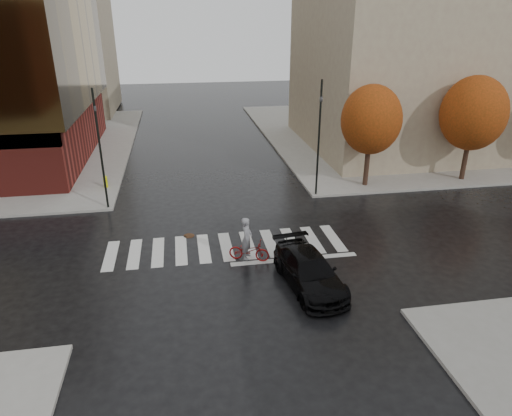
{
  "coord_description": "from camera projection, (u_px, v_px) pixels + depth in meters",
  "views": [
    {
      "loc": [
        -1.92,
        -19.38,
        10.52
      ],
      "look_at": [
        1.47,
        0.4,
        2.0
      ],
      "focal_mm": 32.0,
      "sensor_mm": 36.0,
      "label": 1
    }
  ],
  "objects": [
    {
      "name": "traffic_light_ne",
      "position": [
        319.0,
        132.0,
        27.08
      ],
      "size": [
        0.2,
        0.22,
        6.99
      ],
      "rotation": [
        0.0,
        0.0,
        3.52
      ],
      "color": "black",
      "rests_on": "sidewalk_ne"
    },
    {
      "name": "traffic_light_nw",
      "position": [
        99.0,
        143.0,
        25.16
      ],
      "size": [
        0.19,
        0.16,
        6.83
      ],
      "rotation": [
        0.0,
        0.0,
        -1.42
      ],
      "color": "black",
      "rests_on": "sidewalk_nw"
    },
    {
      "name": "cyclist",
      "position": [
        248.0,
        246.0,
        20.93
      ],
      "size": [
        1.99,
        1.26,
        2.14
      ],
      "rotation": [
        0.0,
        0.0,
        1.22
      ],
      "color": "maroon",
      "rests_on": "ground"
    },
    {
      "name": "tree_ne_a",
      "position": [
        371.0,
        120.0,
        28.52
      ],
      "size": [
        3.8,
        3.8,
        6.5
      ],
      "color": "black",
      "rests_on": "sidewalk_ne"
    },
    {
      "name": "crosswalk",
      "position": [
        226.0,
        246.0,
        22.44
      ],
      "size": [
        12.0,
        3.0,
        0.01
      ],
      "primitive_type": "cube",
      "color": "silver",
      "rests_on": "ground"
    },
    {
      "name": "manhole",
      "position": [
        189.0,
        236.0,
        23.53
      ],
      "size": [
        0.71,
        0.71,
        0.01
      ],
      "primitive_type": "cylinder",
      "rotation": [
        0.0,
        0.0,
        0.3
      ],
      "color": "#4B2E1B",
      "rests_on": "ground"
    },
    {
      "name": "tree_ne_b",
      "position": [
        473.0,
        113.0,
        29.54
      ],
      "size": [
        4.2,
        4.2,
        6.89
      ],
      "color": "black",
      "rests_on": "sidewalk_ne"
    },
    {
      "name": "building_nw_far",
      "position": [
        39.0,
        18.0,
        49.09
      ],
      "size": [
        14.0,
        12.0,
        20.0
      ],
      "primitive_type": "cube",
      "color": "gray",
      "rests_on": "sidewalk_nw"
    },
    {
      "name": "fire_hydrant",
      "position": [
        105.0,
        181.0,
        29.57
      ],
      "size": [
        0.28,
        0.28,
        0.8
      ],
      "color": "#CDD30C",
      "rests_on": "sidewalk_nw"
    },
    {
      "name": "building_ne_tan",
      "position": [
        412.0,
        33.0,
        36.48
      ],
      "size": [
        16.0,
        16.0,
        18.0
      ],
      "primitive_type": "cube",
      "color": "gray",
      "rests_on": "sidewalk_ne"
    },
    {
      "name": "sidewalk_ne",
      "position": [
        418.0,
        131.0,
        44.28
      ],
      "size": [
        30.0,
        30.0,
        0.15
      ],
      "primitive_type": "cube",
      "color": "gray",
      "rests_on": "ground"
    },
    {
      "name": "sedan",
      "position": [
        309.0,
        271.0,
        18.95
      ],
      "size": [
        2.54,
        5.02,
        1.4
      ],
      "primitive_type": "imported",
      "rotation": [
        0.0,
        0.0,
        0.13
      ],
      "color": "black",
      "rests_on": "ground"
    },
    {
      "name": "ground",
      "position": [
        227.0,
        251.0,
        21.99
      ],
      "size": [
        120.0,
        120.0,
        0.0
      ],
      "primitive_type": "plane",
      "color": "black",
      "rests_on": "ground"
    }
  ]
}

